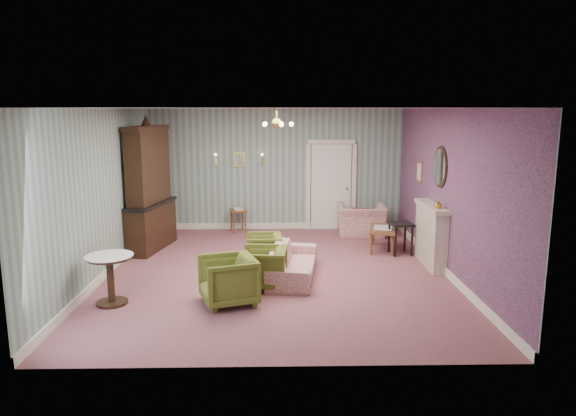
{
  "coord_description": "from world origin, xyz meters",
  "views": [
    {
      "loc": [
        0.0,
        -9.04,
        2.89
      ],
      "look_at": [
        0.2,
        0.4,
        1.1
      ],
      "focal_mm": 32.76,
      "sensor_mm": 36.0,
      "label": 1
    }
  ],
  "objects_px": {
    "olive_chair_b": "(263,266)",
    "olive_chair_c": "(264,248)",
    "wingback_chair": "(362,215)",
    "side_table_black": "(400,239)",
    "olive_chair_a": "(228,278)",
    "pedestal_table": "(111,280)",
    "sofa_chintz": "(293,257)",
    "dresser": "(148,185)",
    "fireplace": "(431,235)",
    "coffee_table": "(383,239)"
  },
  "relations": [
    {
      "from": "olive_chair_b",
      "to": "olive_chair_c",
      "type": "distance_m",
      "value": 1.26
    },
    {
      "from": "fireplace",
      "to": "pedestal_table",
      "type": "distance_m",
      "value": 5.68
    },
    {
      "from": "pedestal_table",
      "to": "olive_chair_a",
      "type": "bearing_deg",
      "value": -0.49
    },
    {
      "from": "sofa_chintz",
      "to": "fireplace",
      "type": "bearing_deg",
      "value": -67.75
    },
    {
      "from": "coffee_table",
      "to": "pedestal_table",
      "type": "relative_size",
      "value": 1.24
    },
    {
      "from": "olive_chair_a",
      "to": "pedestal_table",
      "type": "height_order",
      "value": "olive_chair_a"
    },
    {
      "from": "olive_chair_b",
      "to": "olive_chair_c",
      "type": "xyz_separation_m",
      "value": [
        -0.02,
        1.26,
        -0.04
      ]
    },
    {
      "from": "wingback_chair",
      "to": "dresser",
      "type": "bearing_deg",
      "value": 17.26
    },
    {
      "from": "coffee_table",
      "to": "pedestal_table",
      "type": "distance_m",
      "value": 5.52
    },
    {
      "from": "olive_chair_b",
      "to": "sofa_chintz",
      "type": "relative_size",
      "value": 0.4
    },
    {
      "from": "side_table_black",
      "to": "olive_chair_b",
      "type": "bearing_deg",
      "value": -144.37
    },
    {
      "from": "olive_chair_a",
      "to": "olive_chair_b",
      "type": "xyz_separation_m",
      "value": [
        0.51,
        0.71,
        -0.03
      ]
    },
    {
      "from": "fireplace",
      "to": "side_table_black",
      "type": "xyz_separation_m",
      "value": [
        -0.39,
        0.74,
        -0.26
      ]
    },
    {
      "from": "olive_chair_a",
      "to": "wingback_chair",
      "type": "height_order",
      "value": "wingback_chair"
    },
    {
      "from": "olive_chair_a",
      "to": "pedestal_table",
      "type": "bearing_deg",
      "value": -109.14
    },
    {
      "from": "wingback_chair",
      "to": "pedestal_table",
      "type": "bearing_deg",
      "value": 48.08
    },
    {
      "from": "sofa_chintz",
      "to": "fireplace",
      "type": "distance_m",
      "value": 2.69
    },
    {
      "from": "olive_chair_a",
      "to": "wingback_chair",
      "type": "distance_m",
      "value": 5.02
    },
    {
      "from": "dresser",
      "to": "fireplace",
      "type": "relative_size",
      "value": 1.93
    },
    {
      "from": "wingback_chair",
      "to": "olive_chair_c",
      "type": "bearing_deg",
      "value": 50.47
    },
    {
      "from": "olive_chair_b",
      "to": "wingback_chair",
      "type": "distance_m",
      "value": 4.15
    },
    {
      "from": "olive_chair_b",
      "to": "pedestal_table",
      "type": "bearing_deg",
      "value": -67.98
    },
    {
      "from": "pedestal_table",
      "to": "fireplace",
      "type": "bearing_deg",
      "value": 19.5
    },
    {
      "from": "dresser",
      "to": "coffee_table",
      "type": "relative_size",
      "value": 2.86
    },
    {
      "from": "fireplace",
      "to": "coffee_table",
      "type": "height_order",
      "value": "fireplace"
    },
    {
      "from": "olive_chair_a",
      "to": "side_table_black",
      "type": "bearing_deg",
      "value": 110.87
    },
    {
      "from": "olive_chair_c",
      "to": "wingback_chair",
      "type": "relative_size",
      "value": 0.6
    },
    {
      "from": "coffee_table",
      "to": "side_table_black",
      "type": "distance_m",
      "value": 0.43
    },
    {
      "from": "olive_chair_b",
      "to": "pedestal_table",
      "type": "height_order",
      "value": "pedestal_table"
    },
    {
      "from": "wingback_chair",
      "to": "side_table_black",
      "type": "bearing_deg",
      "value": 112.77
    },
    {
      "from": "pedestal_table",
      "to": "olive_chair_c",
      "type": "bearing_deg",
      "value": 41.16
    },
    {
      "from": "side_table_black",
      "to": "pedestal_table",
      "type": "xyz_separation_m",
      "value": [
        -4.96,
        -2.63,
        0.06
      ]
    },
    {
      "from": "wingback_chair",
      "to": "dresser",
      "type": "xyz_separation_m",
      "value": [
        -4.59,
        -1.05,
        0.87
      ]
    },
    {
      "from": "wingback_chair",
      "to": "pedestal_table",
      "type": "relative_size",
      "value": 1.44
    },
    {
      "from": "sofa_chintz",
      "to": "side_table_black",
      "type": "distance_m",
      "value": 2.62
    },
    {
      "from": "olive_chair_a",
      "to": "sofa_chintz",
      "type": "bearing_deg",
      "value": 122.08
    },
    {
      "from": "sofa_chintz",
      "to": "dresser",
      "type": "bearing_deg",
      "value": 63.63
    },
    {
      "from": "sofa_chintz",
      "to": "wingback_chair",
      "type": "xyz_separation_m",
      "value": [
        1.67,
        3.02,
        0.12
      ]
    },
    {
      "from": "sofa_chintz",
      "to": "wingback_chair",
      "type": "height_order",
      "value": "wingback_chair"
    },
    {
      "from": "olive_chair_a",
      "to": "dresser",
      "type": "xyz_separation_m",
      "value": [
        -1.91,
        3.2,
        0.95
      ]
    },
    {
      "from": "fireplace",
      "to": "sofa_chintz",
      "type": "bearing_deg",
      "value": -165.34
    },
    {
      "from": "olive_chair_b",
      "to": "olive_chair_a",
      "type": "bearing_deg",
      "value": -30.67
    },
    {
      "from": "pedestal_table",
      "to": "dresser",
      "type": "bearing_deg",
      "value": 92.89
    },
    {
      "from": "wingback_chair",
      "to": "pedestal_table",
      "type": "distance_m",
      "value": 6.13
    },
    {
      "from": "olive_chair_a",
      "to": "dresser",
      "type": "distance_m",
      "value": 3.85
    },
    {
      "from": "olive_chair_a",
      "to": "olive_chair_b",
      "type": "height_order",
      "value": "olive_chair_a"
    },
    {
      "from": "olive_chair_b",
      "to": "side_table_black",
      "type": "xyz_separation_m",
      "value": [
        2.7,
        1.94,
        -0.05
      ]
    },
    {
      "from": "wingback_chair",
      "to": "dresser",
      "type": "distance_m",
      "value": 4.79
    },
    {
      "from": "wingback_chair",
      "to": "pedestal_table",
      "type": "height_order",
      "value": "wingback_chair"
    },
    {
      "from": "olive_chair_c",
      "to": "wingback_chair",
      "type": "height_order",
      "value": "wingback_chair"
    }
  ]
}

